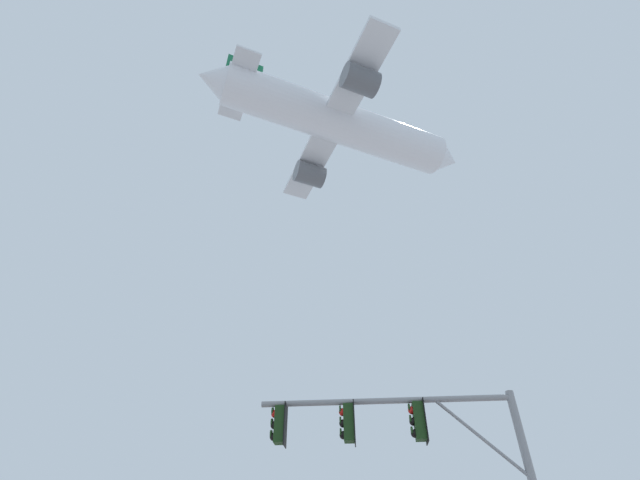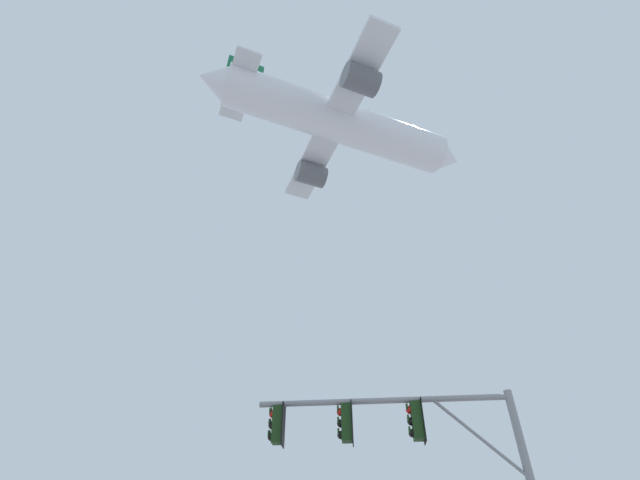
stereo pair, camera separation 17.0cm
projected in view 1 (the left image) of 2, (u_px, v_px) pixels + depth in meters
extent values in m
cylinder|color=gray|center=(384.00, 401.00, 11.55)|extent=(6.35, 0.94, 0.15)
cylinder|color=gray|center=(480.00, 437.00, 10.83)|extent=(1.96, 0.32, 1.90)
cube|color=#193814|center=(280.00, 425.00, 11.41)|extent=(0.30, 0.35, 0.90)
cylinder|color=#193814|center=(281.00, 404.00, 11.73)|extent=(0.05, 0.05, 0.12)
cube|color=black|center=(285.00, 425.00, 11.40)|extent=(0.08, 0.46, 1.04)
sphere|color=red|center=(275.00, 414.00, 11.59)|extent=(0.20, 0.20, 0.20)
cylinder|color=#193814|center=(273.00, 412.00, 11.63)|extent=(0.07, 0.21, 0.21)
sphere|color=black|center=(274.00, 425.00, 11.42)|extent=(0.20, 0.20, 0.20)
cylinder|color=#193814|center=(272.00, 423.00, 11.46)|extent=(0.07, 0.21, 0.21)
sphere|color=black|center=(274.00, 437.00, 11.24)|extent=(0.20, 0.20, 0.20)
cylinder|color=#193814|center=(271.00, 434.00, 11.28)|extent=(0.07, 0.21, 0.21)
cube|color=#193814|center=(349.00, 423.00, 11.29)|extent=(0.30, 0.35, 0.90)
cylinder|color=#193814|center=(348.00, 403.00, 11.61)|extent=(0.05, 0.05, 0.12)
cube|color=black|center=(354.00, 423.00, 11.28)|extent=(0.08, 0.46, 1.04)
sphere|color=red|center=(343.00, 412.00, 11.47)|extent=(0.20, 0.20, 0.20)
cylinder|color=#193814|center=(340.00, 410.00, 11.51)|extent=(0.07, 0.21, 0.21)
sphere|color=black|center=(343.00, 424.00, 11.30)|extent=(0.20, 0.20, 0.20)
cylinder|color=#193814|center=(340.00, 421.00, 11.34)|extent=(0.07, 0.21, 0.21)
sphere|color=black|center=(343.00, 435.00, 11.12)|extent=(0.20, 0.20, 0.20)
cylinder|color=#193814|center=(341.00, 433.00, 11.17)|extent=(0.07, 0.21, 0.21)
cube|color=#193814|center=(419.00, 421.00, 11.17)|extent=(0.30, 0.35, 0.90)
cylinder|color=#193814|center=(416.00, 401.00, 11.49)|extent=(0.05, 0.05, 0.12)
cube|color=black|center=(425.00, 421.00, 11.16)|extent=(0.08, 0.46, 1.04)
sphere|color=red|center=(412.00, 410.00, 11.35)|extent=(0.20, 0.20, 0.20)
cylinder|color=#193814|center=(409.00, 408.00, 11.39)|extent=(0.07, 0.21, 0.21)
sphere|color=black|center=(413.00, 422.00, 11.18)|extent=(0.20, 0.20, 0.20)
cylinder|color=#193814|center=(410.00, 419.00, 11.22)|extent=(0.07, 0.21, 0.21)
sphere|color=black|center=(415.00, 434.00, 11.00)|extent=(0.20, 0.20, 0.20)
cylinder|color=#193814|center=(412.00, 431.00, 11.05)|extent=(0.07, 0.21, 0.21)
cylinder|color=white|center=(338.00, 122.00, 43.48)|extent=(22.25, 11.43, 3.96)
cone|color=white|center=(445.00, 159.00, 47.19)|extent=(3.86, 4.47, 3.76)
cone|color=white|center=(212.00, 79.00, 39.81)|extent=(3.49, 4.01, 3.36)
cube|color=silver|center=(332.00, 124.00, 42.93)|extent=(9.85, 20.66, 0.45)
cylinder|color=#595B60|center=(310.00, 174.00, 46.47)|extent=(3.56, 3.12, 2.23)
cylinder|color=#595B60|center=(360.00, 80.00, 37.92)|extent=(3.56, 3.12, 2.23)
cube|color=#0C5933|center=(243.00, 75.00, 41.96)|extent=(3.35, 1.48, 4.70)
cube|color=silver|center=(239.00, 85.00, 40.74)|extent=(4.66, 7.73, 0.25)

